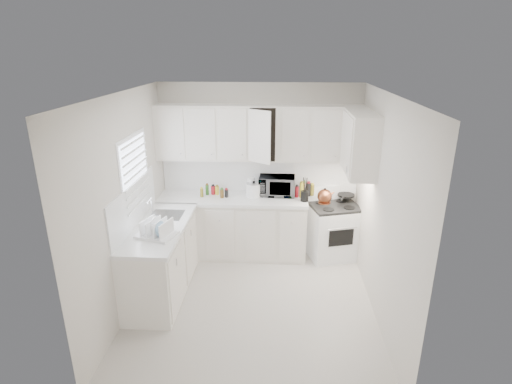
# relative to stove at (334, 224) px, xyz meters

# --- Properties ---
(floor) EXTENTS (3.20, 3.20, 0.00)m
(floor) POSITION_rel_stove_xyz_m (-1.15, -1.30, -0.54)
(floor) COLOR beige
(floor) RESTS_ON ground
(ceiling) EXTENTS (3.20, 3.20, 0.00)m
(ceiling) POSITION_rel_stove_xyz_m (-1.15, -1.30, 2.06)
(ceiling) COLOR white
(ceiling) RESTS_ON ground
(wall_back) EXTENTS (3.00, 0.00, 3.00)m
(wall_back) POSITION_rel_stove_xyz_m (-1.15, 0.30, 0.76)
(wall_back) COLOR silver
(wall_back) RESTS_ON ground
(wall_front) EXTENTS (3.00, 0.00, 3.00)m
(wall_front) POSITION_rel_stove_xyz_m (-1.15, -2.90, 0.76)
(wall_front) COLOR silver
(wall_front) RESTS_ON ground
(wall_left) EXTENTS (0.00, 3.20, 3.20)m
(wall_left) POSITION_rel_stove_xyz_m (-2.65, -1.30, 0.76)
(wall_left) COLOR silver
(wall_left) RESTS_ON ground
(wall_right) EXTENTS (0.00, 3.20, 3.20)m
(wall_right) POSITION_rel_stove_xyz_m (0.35, -1.30, 0.76)
(wall_right) COLOR silver
(wall_right) RESTS_ON ground
(window_blinds) EXTENTS (0.06, 0.96, 1.06)m
(window_blinds) POSITION_rel_stove_xyz_m (-2.63, -0.95, 1.01)
(window_blinds) COLOR white
(window_blinds) RESTS_ON wall_left
(lower_cabinets_back) EXTENTS (2.22, 0.60, 0.90)m
(lower_cabinets_back) POSITION_rel_stove_xyz_m (-1.54, -0.00, -0.09)
(lower_cabinets_back) COLOR silver
(lower_cabinets_back) RESTS_ON floor
(lower_cabinets_left) EXTENTS (0.60, 1.60, 0.90)m
(lower_cabinets_left) POSITION_rel_stove_xyz_m (-2.35, -1.10, -0.09)
(lower_cabinets_left) COLOR silver
(lower_cabinets_left) RESTS_ON floor
(countertop_back) EXTENTS (2.24, 0.64, 0.05)m
(countertop_back) POSITION_rel_stove_xyz_m (-1.54, -0.01, 0.38)
(countertop_back) COLOR silver
(countertop_back) RESTS_ON lower_cabinets_back
(countertop_left) EXTENTS (0.64, 1.62, 0.05)m
(countertop_left) POSITION_rel_stove_xyz_m (-2.34, -1.10, 0.38)
(countertop_left) COLOR silver
(countertop_left) RESTS_ON lower_cabinets_left
(backsplash_back) EXTENTS (2.98, 0.02, 0.55)m
(backsplash_back) POSITION_rel_stove_xyz_m (-1.15, 0.29, 0.68)
(backsplash_back) COLOR white
(backsplash_back) RESTS_ON wall_back
(backsplash_left) EXTENTS (0.02, 1.60, 0.55)m
(backsplash_left) POSITION_rel_stove_xyz_m (-2.64, -1.10, 0.68)
(backsplash_left) COLOR white
(backsplash_left) RESTS_ON wall_left
(upper_cabinets_back) EXTENTS (3.00, 0.33, 0.80)m
(upper_cabinets_back) POSITION_rel_stove_xyz_m (-1.15, 0.13, 0.96)
(upper_cabinets_back) COLOR silver
(upper_cabinets_back) RESTS_ON wall_back
(upper_cabinets_right) EXTENTS (0.33, 0.90, 0.80)m
(upper_cabinets_right) POSITION_rel_stove_xyz_m (0.19, -0.48, 0.96)
(upper_cabinets_right) COLOR silver
(upper_cabinets_right) RESTS_ON wall_right
(sink) EXTENTS (0.42, 0.38, 0.30)m
(sink) POSITION_rel_stove_xyz_m (-2.34, -0.75, 0.53)
(sink) COLOR gray
(sink) RESTS_ON countertop_left
(stove) EXTENTS (0.83, 0.75, 1.08)m
(stove) POSITION_rel_stove_xyz_m (0.00, 0.00, 0.00)
(stove) COLOR white
(stove) RESTS_ON floor
(tea_kettle) EXTENTS (0.28, 0.25, 0.24)m
(tea_kettle) POSITION_rel_stove_xyz_m (-0.18, -0.16, 0.52)
(tea_kettle) COLOR brown
(tea_kettle) RESTS_ON stove
(frying_pan) EXTENTS (0.41, 0.50, 0.04)m
(frying_pan) POSITION_rel_stove_xyz_m (0.18, 0.16, 0.42)
(frying_pan) COLOR black
(frying_pan) RESTS_ON stove
(microwave) EXTENTS (0.55, 0.32, 0.36)m
(microwave) POSITION_rel_stove_xyz_m (-0.87, 0.14, 0.59)
(microwave) COLOR gray
(microwave) RESTS_ON countertop_back
(rice_cooker) EXTENTS (0.25, 0.25, 0.24)m
(rice_cooker) POSITION_rel_stove_xyz_m (-1.22, 0.06, 0.53)
(rice_cooker) COLOR white
(rice_cooker) RESTS_ON countertop_back
(paper_towel) EXTENTS (0.12, 0.12, 0.27)m
(paper_towel) POSITION_rel_stove_xyz_m (-1.26, 0.13, 0.54)
(paper_towel) COLOR white
(paper_towel) RESTS_ON countertop_back
(utensil_crock) EXTENTS (0.15, 0.15, 0.37)m
(utensil_crock) POSITION_rel_stove_xyz_m (-0.47, -0.12, 0.59)
(utensil_crock) COLOR black
(utensil_crock) RESTS_ON countertop_back
(dish_rack) EXTENTS (0.51, 0.44, 0.24)m
(dish_rack) POSITION_rel_stove_xyz_m (-2.28, -1.39, 0.53)
(dish_rack) COLOR white
(dish_rack) RESTS_ON countertop_left
(spice_left_0) EXTENTS (0.06, 0.06, 0.13)m
(spice_left_0) POSITION_rel_stove_xyz_m (-2.00, 0.12, 0.47)
(spice_left_0) COLOR olive
(spice_left_0) RESTS_ON countertop_back
(spice_left_1) EXTENTS (0.06, 0.06, 0.13)m
(spice_left_1) POSITION_rel_stove_xyz_m (-1.92, 0.03, 0.47)
(spice_left_1) COLOR #316C24
(spice_left_1) RESTS_ON countertop_back
(spice_left_2) EXTENTS (0.06, 0.06, 0.13)m
(spice_left_2) POSITION_rel_stove_xyz_m (-1.85, 0.12, 0.47)
(spice_left_2) COLOR #A71620
(spice_left_2) RESTS_ON countertop_back
(spice_left_3) EXTENTS (0.06, 0.06, 0.13)m
(spice_left_3) POSITION_rel_stove_xyz_m (-1.77, 0.03, 0.47)
(spice_left_3) COLOR gold
(spice_left_3) RESTS_ON countertop_back
(spice_left_4) EXTENTS (0.06, 0.06, 0.13)m
(spice_left_4) POSITION_rel_stove_xyz_m (-1.70, 0.12, 0.47)
(spice_left_4) COLOR brown
(spice_left_4) RESTS_ON countertop_back
(spice_left_5) EXTENTS (0.06, 0.06, 0.13)m
(spice_left_5) POSITION_rel_stove_xyz_m (-1.62, 0.03, 0.47)
(spice_left_5) COLOR black
(spice_left_5) RESTS_ON countertop_back
(sauce_right_0) EXTENTS (0.06, 0.06, 0.19)m
(sauce_right_0) POSITION_rel_stove_xyz_m (-0.57, 0.16, 0.50)
(sauce_right_0) COLOR #A71620
(sauce_right_0) RESTS_ON countertop_back
(sauce_right_1) EXTENTS (0.06, 0.06, 0.19)m
(sauce_right_1) POSITION_rel_stove_xyz_m (-0.51, 0.10, 0.50)
(sauce_right_1) COLOR gold
(sauce_right_1) RESTS_ON countertop_back
(sauce_right_2) EXTENTS (0.06, 0.06, 0.19)m
(sauce_right_2) POSITION_rel_stove_xyz_m (-0.46, 0.16, 0.50)
(sauce_right_2) COLOR brown
(sauce_right_2) RESTS_ON countertop_back
(sauce_right_3) EXTENTS (0.06, 0.06, 0.19)m
(sauce_right_3) POSITION_rel_stove_xyz_m (-0.40, 0.10, 0.50)
(sauce_right_3) COLOR black
(sauce_right_3) RESTS_ON countertop_back
(sauce_right_4) EXTENTS (0.06, 0.06, 0.19)m
(sauce_right_4) POSITION_rel_stove_xyz_m (-0.35, 0.16, 0.50)
(sauce_right_4) COLOR olive
(sauce_right_4) RESTS_ON countertop_back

